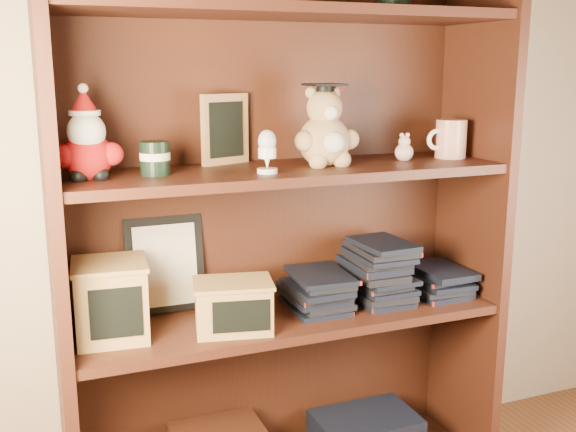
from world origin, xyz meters
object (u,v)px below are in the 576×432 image
bookcase (280,227)px  grad_teddy_bear (325,134)px  teacher_mug (450,139)px  treats_box (111,300)px

bookcase → grad_teddy_bear: bearing=-28.7°
bookcase → grad_teddy_bear: size_ratio=7.27×
grad_teddy_bear → teacher_mug: grad_teddy_bear is taller
teacher_mug → treats_box: 1.03m
treats_box → grad_teddy_bear: bearing=-0.6°
bookcase → teacher_mug: bearing=-5.8°
bookcase → teacher_mug: size_ratio=13.00×
bookcase → teacher_mug: (0.50, -0.05, 0.23)m
bookcase → grad_teddy_bear: bookcase is taller
treats_box → teacher_mug: bearing=0.1°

